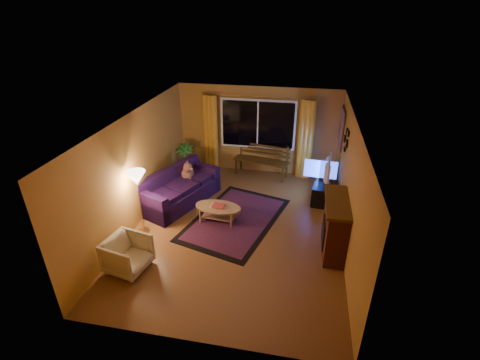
% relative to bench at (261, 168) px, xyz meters
% --- Properties ---
extents(floor, '(4.50, 6.00, 0.02)m').
position_rel_bench_xyz_m(floor, '(-0.16, -2.68, -0.24)').
color(floor, brown).
rests_on(floor, ground).
extents(ceiling, '(4.50, 6.00, 0.02)m').
position_rel_bench_xyz_m(ceiling, '(-0.16, -2.68, 2.28)').
color(ceiling, white).
rests_on(ceiling, ground).
extents(wall_back, '(4.50, 0.02, 2.50)m').
position_rel_bench_xyz_m(wall_back, '(-0.16, 0.33, 1.02)').
color(wall_back, '#BA8234').
rests_on(wall_back, ground).
extents(wall_left, '(0.02, 6.00, 2.50)m').
position_rel_bench_xyz_m(wall_left, '(-2.42, -2.68, 1.02)').
color(wall_left, '#BA8234').
rests_on(wall_left, ground).
extents(wall_right, '(0.02, 6.00, 2.50)m').
position_rel_bench_xyz_m(wall_right, '(2.10, -2.68, 1.02)').
color(wall_right, '#BA8234').
rests_on(wall_right, ground).
extents(window, '(2.00, 0.02, 1.30)m').
position_rel_bench_xyz_m(window, '(-0.16, 0.26, 1.22)').
color(window, black).
rests_on(window, wall_back).
extents(curtain_rod, '(3.20, 0.03, 0.03)m').
position_rel_bench_xyz_m(curtain_rod, '(-0.16, 0.22, 2.02)').
color(curtain_rod, '#BF8C3F').
rests_on(curtain_rod, wall_back).
extents(curtain_left, '(0.36, 0.36, 2.24)m').
position_rel_bench_xyz_m(curtain_left, '(-1.51, 0.20, 0.89)').
color(curtain_left, gold).
rests_on(curtain_left, ground).
extents(curtain_right, '(0.36, 0.36, 2.24)m').
position_rel_bench_xyz_m(curtain_right, '(1.19, 0.20, 0.89)').
color(curtain_right, gold).
rests_on(curtain_right, ground).
extents(bench, '(1.62, 0.79, 0.47)m').
position_rel_bench_xyz_m(bench, '(0.00, 0.00, 0.00)').
color(bench, '#41290C').
rests_on(bench, ground).
extents(potted_plant, '(0.58, 0.58, 0.95)m').
position_rel_bench_xyz_m(potted_plant, '(-2.16, -0.33, 0.24)').
color(potted_plant, '#235B1E').
rests_on(potted_plant, ground).
extents(sofa, '(1.65, 2.30, 0.86)m').
position_rel_bench_xyz_m(sofa, '(-1.77, -1.88, 0.19)').
color(sofa, '#1F0C32').
rests_on(sofa, ground).
extents(dog, '(0.47, 0.54, 0.49)m').
position_rel_bench_xyz_m(dog, '(-1.72, -1.40, 0.43)').
color(dog, '#905747').
rests_on(dog, sofa).
extents(armchair, '(0.81, 0.84, 0.74)m').
position_rel_bench_xyz_m(armchair, '(-1.92, -4.38, 0.13)').
color(armchair, beige).
rests_on(armchair, ground).
extents(floor_lamp, '(0.31, 0.31, 1.46)m').
position_rel_bench_xyz_m(floor_lamp, '(-2.16, -3.20, 0.50)').
color(floor_lamp, '#BF8C3F').
rests_on(floor_lamp, ground).
extents(rug, '(2.41, 3.11, 0.02)m').
position_rel_bench_xyz_m(rug, '(-0.27, -2.38, -0.23)').
color(rug, maroon).
rests_on(rug, ground).
extents(coffee_table, '(1.16, 1.16, 0.39)m').
position_rel_bench_xyz_m(coffee_table, '(-0.65, -2.50, -0.04)').
color(coffee_table, '#A97F56').
rests_on(coffee_table, ground).
extents(tv_console, '(0.57, 1.25, 0.50)m').
position_rel_bench_xyz_m(tv_console, '(1.71, -0.95, 0.02)').
color(tv_console, black).
rests_on(tv_console, ground).
extents(television, '(0.21, 1.02, 0.59)m').
position_rel_bench_xyz_m(television, '(1.71, -0.95, 0.56)').
color(television, black).
rests_on(television, tv_console).
extents(fireplace, '(0.40, 1.20, 1.10)m').
position_rel_bench_xyz_m(fireplace, '(1.89, -3.08, 0.32)').
color(fireplace, maroon).
rests_on(fireplace, ground).
extents(mirror_cluster, '(0.06, 0.60, 0.56)m').
position_rel_bench_xyz_m(mirror_cluster, '(2.05, -1.38, 1.57)').
color(mirror_cluster, black).
rests_on(mirror_cluster, wall_right).
extents(painting, '(0.04, 0.76, 0.96)m').
position_rel_bench_xyz_m(painting, '(2.06, -0.23, 1.42)').
color(painting, orange).
rests_on(painting, wall_right).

